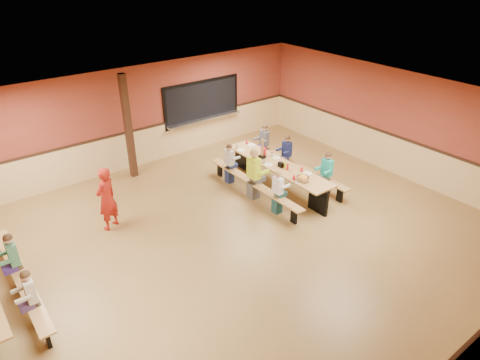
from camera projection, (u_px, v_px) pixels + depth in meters
ground at (228, 245)px, 9.56m from camera, size 12.00×12.00×0.00m
room_envelope at (228, 219)px, 9.24m from camera, size 12.04×10.04×3.02m
kitchen_pass_through at (202, 104)px, 13.72m from camera, size 2.78×0.28×1.38m
structural_post at (128, 128)px, 11.83m from camera, size 0.18×0.18×3.00m
cafeteria_table_main at (277, 171)px, 11.63m from camera, size 1.91×3.70×0.74m
seated_child_white_left at (278, 192)px, 10.51m from camera, size 0.34×0.28×1.15m
seated_adult_yellow at (254, 174)px, 11.11m from camera, size 0.45×0.37×1.38m
seated_child_grey_left at (229, 164)px, 11.92m from camera, size 0.34×0.28×1.15m
seated_child_teal_right at (326, 174)px, 11.32m from camera, size 0.37×0.30×1.21m
seated_child_navy_right at (287, 155)px, 12.40m from camera, size 0.35×0.29×1.17m
seated_child_char_right at (264, 144)px, 13.10m from camera, size 0.36×0.30×1.20m
seated_child_green_sec at (15, 261)px, 8.12m from camera, size 0.37×0.30×1.21m
seated_child_tan_sec at (32, 299)px, 7.28m from camera, size 0.35×0.28×1.16m
standing_woman at (107, 199)px, 9.83m from camera, size 0.68×0.59×1.56m
punch_pitcher at (263, 152)px, 11.97m from camera, size 0.16×0.16×0.22m
chip_bowl at (303, 178)px, 10.64m from camera, size 0.32×0.32×0.15m
napkin_dispenser at (281, 165)px, 11.34m from camera, size 0.10×0.14×0.13m
condiment_mustard at (285, 165)px, 11.29m from camera, size 0.06×0.06×0.17m
condiment_ketchup at (288, 167)px, 11.18m from camera, size 0.06×0.06×0.17m
table_paddle at (262, 153)px, 11.82m from camera, size 0.16×0.16×0.56m
place_settings at (277, 162)px, 11.50m from camera, size 0.65×3.30×0.11m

